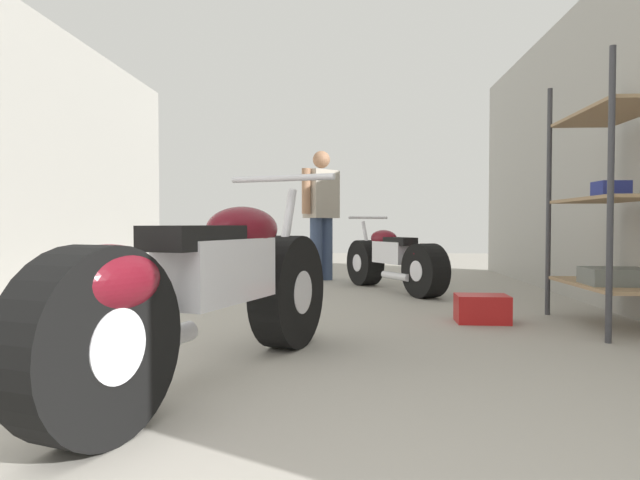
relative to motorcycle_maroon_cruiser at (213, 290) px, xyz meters
name	(u,v)px	position (x,y,z in m)	size (l,w,h in m)	color
ground_plane	(292,311)	(0.14, 2.12, -0.44)	(18.74, 18.74, 0.00)	#9E998E
garage_partition_right	(627,137)	(2.91, 2.12, 1.03)	(0.08, 8.59, 2.94)	#A3A099
shelving_unit	(612,217)	(2.51, 1.52, 0.36)	(0.53, 1.10, 1.86)	#38383D
motorcycle_maroon_cruiser	(213,290)	(0.00, 0.00, 0.00)	(0.98, 2.17, 1.04)	black
motorcycle_black_naked	(394,260)	(1.12, 3.58, -0.10)	(1.04, 1.70, 0.85)	black
mechanic_in_blue	(321,207)	(0.24, 4.68, 0.53)	(0.53, 0.60, 1.72)	#384766
red_toolbox	(482,309)	(1.64, 1.68, -0.34)	(0.39, 0.27, 0.21)	#B21919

